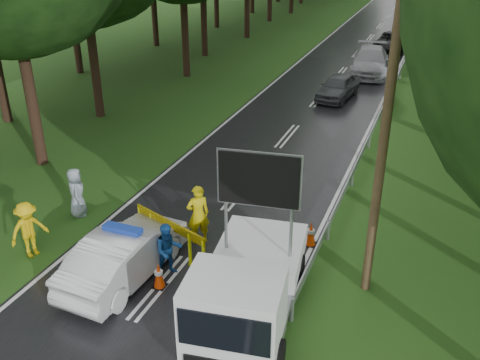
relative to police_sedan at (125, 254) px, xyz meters
The scene contains 19 objects.
ground 1.32m from the police_sedan, ahead, with size 160.00×160.00×0.00m, color #214A15.
road 29.93m from the police_sedan, 87.90° to the left, with size 7.00×140.00×0.02m, color black.
guardrail 29.95m from the police_sedan, 80.79° to the left, with size 0.12×60.06×0.70m.
utility_pole_near 7.87m from the police_sedan, 16.79° to the left, with size 1.40×0.24×10.00m.
police_sedan is the anchor object (origin of this frame).
work_truck 3.85m from the police_sedan, ahead, with size 2.88×5.31×4.04m.
barrier 1.53m from the police_sedan, 64.61° to the left, with size 2.73×1.10×1.20m.
officer 2.60m from the police_sedan, 64.72° to the left, with size 0.71×0.46×1.94m, color yellow.
civilian 1.18m from the police_sedan, 26.94° to the left, with size 0.78×0.61×1.60m, color #164792.
bystander_left 3.20m from the police_sedan, behind, with size 1.13×0.65×1.75m, color yellow.
bystander_right 4.15m from the police_sedan, 144.67° to the left, with size 0.83×0.54×1.70m, color #8E9BAB.
queue_car_first 18.55m from the police_sedan, 83.78° to the left, with size 1.57×3.91×1.33m, color #43474B.
queue_car_second 24.60m from the police_sedan, 83.45° to the left, with size 2.27×5.59×1.62m, color #AFB2B8.
queue_car_third 31.99m from the police_sedan, 84.08° to the left, with size 2.22×4.81×1.34m, color black.
queue_car_fourth 38.85m from the police_sedan, 85.10° to the left, with size 1.56×4.49×1.48m, color #3F4147.
cone_center 1.13m from the police_sedan, ahead, with size 0.38×0.38×0.80m.
cone_far 3.49m from the police_sedan, 43.87° to the left, with size 0.32×0.32×0.67m.
cone_left_mid 1.06m from the police_sedan, 156.16° to the left, with size 0.36×0.36×0.76m.
cone_right 5.56m from the police_sedan, 38.11° to the left, with size 0.38×0.38×0.81m.
Camera 1 is at (6.29, -10.18, 9.04)m, focal length 40.00 mm.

